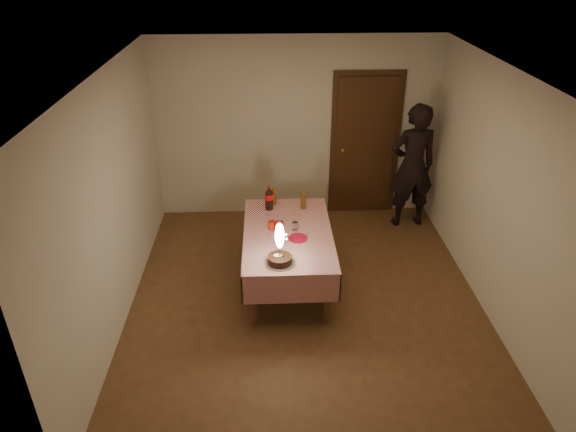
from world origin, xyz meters
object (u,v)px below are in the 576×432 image
object	(u,v)px
birthday_cake	(280,253)
photographer	(412,166)
red_plate	(298,238)
clear_cup	(295,226)
dining_table	(288,239)
amber_bottle_left	(274,196)
red_cup	(272,225)
cola_bottle	(269,198)
amber_bottle_right	(303,200)

from	to	relation	value
birthday_cake	photographer	xyz separation A→B (m)	(1.90, 2.04, 0.06)
red_plate	clear_cup	world-z (taller)	clear_cup
dining_table	clear_cup	distance (m)	0.18
birthday_cake	amber_bottle_left	size ratio (longest dim) A/B	1.87
red_cup	clear_cup	world-z (taller)	red_cup
cola_bottle	amber_bottle_left	distance (m)	0.14
amber_bottle_left	photographer	distance (m)	2.06
dining_table	red_plate	size ratio (longest dim) A/B	7.82
red_cup	photographer	world-z (taller)	photographer
amber_bottle_left	birthday_cake	bearing A→B (deg)	-88.27
dining_table	red_plate	distance (m)	0.20
red_cup	photographer	size ratio (longest dim) A/B	0.06
birthday_cake	cola_bottle	xyz separation A→B (m)	(-0.10, 1.22, 0.02)
photographer	clear_cup	bearing A→B (deg)	-141.90
dining_table	amber_bottle_left	size ratio (longest dim) A/B	6.75
birthday_cake	red_cup	world-z (taller)	birthday_cake
clear_cup	dining_table	bearing A→B (deg)	-139.99
clear_cup	birthday_cake	bearing A→B (deg)	-105.60
red_cup	clear_cup	distance (m)	0.27
red_plate	red_cup	world-z (taller)	red_cup
clear_cup	photographer	distance (m)	2.17
red_plate	clear_cup	size ratio (longest dim) A/B	2.44
red_cup	cola_bottle	size ratio (longest dim) A/B	0.31
amber_bottle_left	amber_bottle_right	xyz separation A→B (m)	(0.37, -0.13, 0.00)
red_plate	dining_table	bearing A→B (deg)	128.04
birthday_cake	photographer	world-z (taller)	photographer
birthday_cake	amber_bottle_left	bearing A→B (deg)	91.73
birthday_cake	red_cup	bearing A→B (deg)	95.96
clear_cup	cola_bottle	world-z (taller)	cola_bottle
red_plate	cola_bottle	xyz separation A→B (m)	(-0.32, 0.73, 0.15)
photographer	red_plate	bearing A→B (deg)	-137.39
birthday_cake	clear_cup	bearing A→B (deg)	74.40
red_plate	amber_bottle_right	size ratio (longest dim) A/B	0.86
amber_bottle_right	photographer	distance (m)	1.77
birthday_cake	cola_bottle	distance (m)	1.22
cola_bottle	clear_cup	bearing A→B (deg)	-60.41
red_cup	amber_bottle_left	size ratio (longest dim) A/B	0.39
birthday_cake	cola_bottle	size ratio (longest dim) A/B	1.50
clear_cup	photographer	world-z (taller)	photographer
clear_cup	amber_bottle_left	world-z (taller)	amber_bottle_left
birthday_cake	clear_cup	xyz separation A→B (m)	(0.20, 0.70, -0.08)
dining_table	photographer	distance (m)	2.30
birthday_cake	clear_cup	world-z (taller)	birthday_cake
red_plate	amber_bottle_right	distance (m)	0.75
birthday_cake	dining_table	bearing A→B (deg)	80.15
amber_bottle_right	red_cup	bearing A→B (deg)	-128.21
dining_table	amber_bottle_right	world-z (taller)	amber_bottle_right
clear_cup	amber_bottle_right	bearing A→B (deg)	75.76
birthday_cake	red_plate	xyz separation A→B (m)	(0.22, 0.49, -0.12)
clear_cup	photographer	xyz separation A→B (m)	(1.70, 1.34, 0.15)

